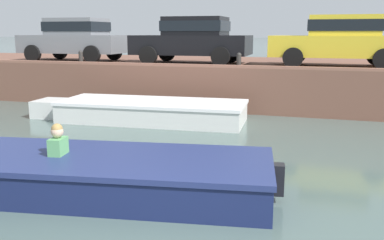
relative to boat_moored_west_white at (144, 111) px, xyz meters
The scene contains 10 objects.
ground_plane 4.83m from the boat_moored_west_white, 44.20° to the right, with size 400.00×400.00×0.00m, color #4C605B.
far_quay_wall 5.92m from the boat_moored_west_white, 54.14° to the left, with size 60.00×6.00×1.37m, color brown.
far_wall_coping 4.10m from the boat_moored_west_white, 28.83° to the left, with size 60.00×0.24×0.08m, color #925F4C.
boat_moored_west_white is the anchor object (origin of this frame).
motorboat_passing 5.39m from the boat_moored_west_white, 75.17° to the right, with size 6.12×2.58×1.06m.
car_leftmost_grey 5.61m from the boat_moored_west_white, 141.23° to the left, with size 3.84×1.95×1.54m.
car_left_inner_black 3.85m from the boat_moored_west_white, 82.76° to the left, with size 3.93×2.02×1.54m.
car_centre_yellow 6.37m from the boat_moored_west_white, 32.95° to the left, with size 4.02×2.03×1.54m.
mooring_bollard_west 3.97m from the boat_moored_west_white, 147.06° to the left, with size 0.15×0.15×0.44m.
mooring_bollard_mid 3.30m from the boat_moored_west_white, 42.25° to the left, with size 0.15×0.15×0.44m.
Camera 1 is at (1.24, -2.18, 2.40)m, focal length 40.00 mm.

